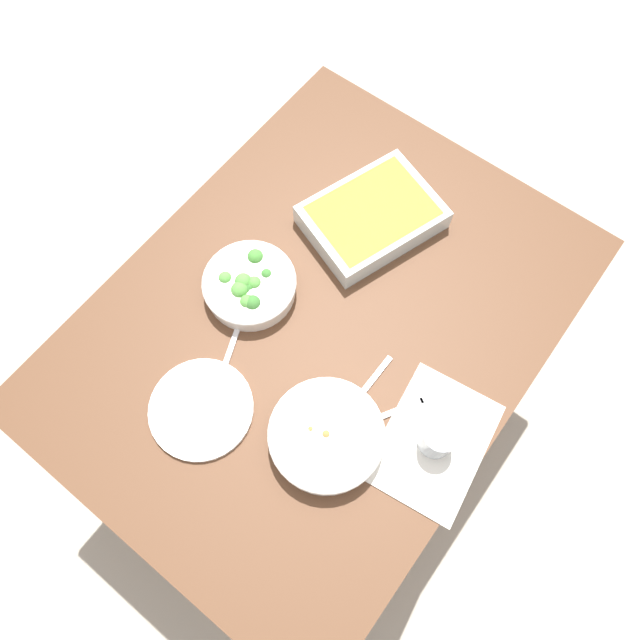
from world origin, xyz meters
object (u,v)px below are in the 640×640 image
object	(u,v)px
stew_bowl	(326,436)
baking_dish	(372,216)
spoon_by_broccoli	(234,339)
side_plate	(201,409)
drink_cup	(437,438)
spoon_by_stew	(359,397)
broccoli_bowl	(250,285)
fork_on_table	(407,407)

from	to	relation	value
stew_bowl	baking_dish	bearing A→B (deg)	25.49
spoon_by_broccoli	baking_dish	bearing A→B (deg)	-8.96
side_plate	drink_cup	bearing A→B (deg)	-60.48
side_plate	spoon_by_broccoli	size ratio (longest dim) A/B	1.30
baking_dish	spoon_by_stew	bearing A→B (deg)	-147.82
side_plate	stew_bowl	bearing A→B (deg)	-65.69
broccoli_bowl	spoon_by_broccoli	bearing A→B (deg)	-157.44
stew_bowl	spoon_by_broccoli	bearing A→B (deg)	80.06
spoon_by_broccoli	fork_on_table	bearing A→B (deg)	-74.81
stew_bowl	drink_cup	bearing A→B (deg)	-54.17
spoon_by_broccoli	side_plate	bearing A→B (deg)	-163.29
baking_dish	drink_cup	size ratio (longest dim) A/B	4.18
drink_cup	side_plate	bearing A→B (deg)	119.52
drink_cup	side_plate	distance (m)	0.49
broccoli_bowl	stew_bowl	bearing A→B (deg)	-115.75
broccoli_bowl	drink_cup	xyz separation A→B (m)	(-0.03, -0.52, 0.01)
fork_on_table	spoon_by_stew	bearing A→B (deg)	115.74
fork_on_table	baking_dish	bearing A→B (deg)	45.16
broccoli_bowl	side_plate	world-z (taller)	broccoli_bowl
broccoli_bowl	side_plate	bearing A→B (deg)	-160.84
broccoli_bowl	spoon_by_broccoli	world-z (taller)	broccoli_bowl
spoon_by_stew	fork_on_table	size ratio (longest dim) A/B	1.09
side_plate	spoon_by_stew	world-z (taller)	side_plate
drink_cup	spoon_by_stew	bearing A→B (deg)	95.67
broccoli_bowl	fork_on_table	size ratio (longest dim) A/B	1.31
spoon_by_stew	fork_on_table	world-z (taller)	spoon_by_stew
spoon_by_broccoli	spoon_by_stew	bearing A→B (deg)	-78.36
stew_bowl	side_plate	xyz separation A→B (m)	(-0.11, 0.25, -0.03)
stew_bowl	fork_on_table	xyz separation A→B (m)	(0.16, -0.09, -0.03)
stew_bowl	baking_dish	size ratio (longest dim) A/B	0.66
stew_bowl	fork_on_table	size ratio (longest dim) A/B	1.46
stew_bowl	spoon_by_stew	bearing A→B (deg)	-0.92
stew_bowl	spoon_by_broccoli	distance (m)	0.30
baking_dish	side_plate	bearing A→B (deg)	178.22
broccoli_bowl	baking_dish	size ratio (longest dim) A/B	0.59
spoon_by_broccoli	fork_on_table	xyz separation A→B (m)	(0.11, -0.39, -0.00)
baking_dish	spoon_by_stew	world-z (taller)	baking_dish
broccoli_bowl	fork_on_table	xyz separation A→B (m)	(-0.01, -0.43, -0.03)
spoon_by_broccoli	stew_bowl	bearing A→B (deg)	-99.94
stew_bowl	spoon_by_broccoli	xyz separation A→B (m)	(0.05, 0.29, -0.03)
baking_dish	drink_cup	bearing A→B (deg)	-130.35
stew_bowl	fork_on_table	bearing A→B (deg)	-30.92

